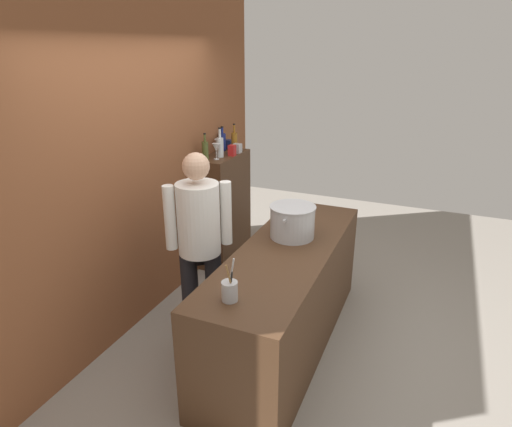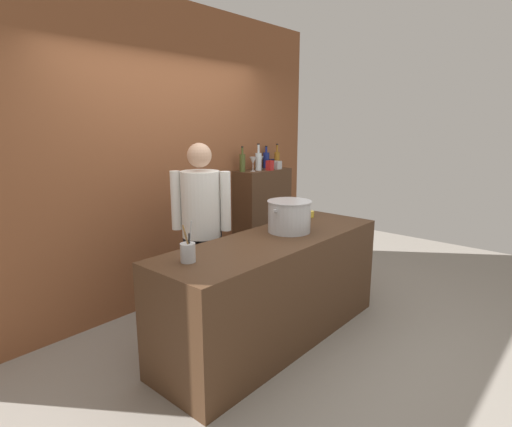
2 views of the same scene
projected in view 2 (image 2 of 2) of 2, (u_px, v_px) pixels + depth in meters
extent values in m
plane|color=gray|center=(274.00, 337.00, 3.54)|extent=(8.00, 8.00, 0.00)
cube|color=brown|center=(167.00, 156.00, 4.11)|extent=(4.40, 0.10, 3.00)
cube|color=#472D1C|center=(275.00, 289.00, 3.44)|extent=(2.23, 0.70, 0.90)
cube|color=#472D1C|center=(263.00, 220.00, 5.09)|extent=(0.76, 0.32, 1.27)
cylinder|color=black|center=(214.00, 281.00, 3.70)|extent=(0.14, 0.14, 0.84)
cylinder|color=black|center=(192.00, 280.00, 3.72)|extent=(0.14, 0.14, 0.84)
cylinder|color=white|center=(201.00, 204.00, 3.56)|extent=(0.34, 0.34, 0.58)
cube|color=black|center=(206.00, 226.00, 3.78)|extent=(0.19, 0.25, 0.52)
cylinder|color=white|center=(226.00, 201.00, 3.53)|extent=(0.09, 0.09, 0.52)
cylinder|color=white|center=(176.00, 200.00, 3.57)|extent=(0.09, 0.09, 0.52)
sphere|color=tan|center=(199.00, 155.00, 3.46)|extent=(0.21, 0.21, 0.21)
cylinder|color=#B7BABF|center=(289.00, 217.00, 3.51)|extent=(0.37, 0.37, 0.26)
cylinder|color=#B7BABF|center=(290.00, 201.00, 3.48)|extent=(0.38, 0.38, 0.01)
cube|color=#B7BABF|center=(275.00, 211.00, 3.34)|extent=(0.04, 0.02, 0.02)
cube|color=#B7BABF|center=(303.00, 204.00, 3.64)|extent=(0.04, 0.02, 0.02)
cylinder|color=#B7BABF|center=(188.00, 253.00, 2.75)|extent=(0.10, 0.10, 0.13)
cylinder|color=#262626|center=(189.00, 246.00, 2.75)|extent=(0.03, 0.04, 0.18)
cylinder|color=olive|center=(187.00, 242.00, 2.72)|extent=(0.05, 0.05, 0.24)
cylinder|color=#B7BABF|center=(190.00, 239.00, 2.75)|extent=(0.01, 0.06, 0.27)
cylinder|color=yellow|center=(310.00, 214.00, 4.09)|extent=(0.09, 0.09, 0.06)
cylinder|color=#8C5919|center=(277.00, 160.00, 5.11)|extent=(0.07, 0.07, 0.20)
cylinder|color=#8C5919|center=(277.00, 148.00, 5.08)|extent=(0.02, 0.02, 0.09)
cylinder|color=black|center=(277.00, 144.00, 5.07)|extent=(0.03, 0.03, 0.01)
cylinder|color=silver|center=(258.00, 162.00, 4.84)|extent=(0.08, 0.08, 0.21)
cylinder|color=silver|center=(258.00, 149.00, 4.81)|extent=(0.03, 0.03, 0.10)
cylinder|color=black|center=(258.00, 144.00, 4.80)|extent=(0.03, 0.03, 0.01)
cylinder|color=navy|center=(266.00, 160.00, 5.13)|extent=(0.08, 0.08, 0.19)
cylinder|color=navy|center=(266.00, 150.00, 5.11)|extent=(0.03, 0.03, 0.07)
cylinder|color=black|center=(266.00, 146.00, 5.10)|extent=(0.03, 0.03, 0.01)
cylinder|color=#475123|center=(242.00, 163.00, 4.72)|extent=(0.07, 0.07, 0.20)
cylinder|color=#475123|center=(242.00, 151.00, 4.69)|extent=(0.02, 0.02, 0.08)
cylinder|color=black|center=(242.00, 147.00, 4.68)|extent=(0.03, 0.03, 0.01)
cylinder|color=silver|center=(260.00, 168.00, 5.06)|extent=(0.06, 0.06, 0.01)
cylinder|color=silver|center=(260.00, 165.00, 5.05)|extent=(0.01, 0.01, 0.07)
cone|color=silver|center=(260.00, 159.00, 5.03)|extent=(0.08, 0.08, 0.08)
cylinder|color=silver|center=(253.00, 171.00, 4.78)|extent=(0.06, 0.06, 0.01)
cylinder|color=silver|center=(253.00, 167.00, 4.77)|extent=(0.01, 0.01, 0.08)
cone|color=silver|center=(253.00, 160.00, 4.75)|extent=(0.08, 0.08, 0.09)
cube|color=red|center=(270.00, 165.00, 4.87)|extent=(0.07, 0.07, 0.12)
cube|color=#B2B2B7|center=(277.00, 165.00, 4.99)|extent=(0.09, 0.09, 0.10)
cube|color=navy|center=(273.00, 163.00, 5.22)|extent=(0.07, 0.07, 0.10)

